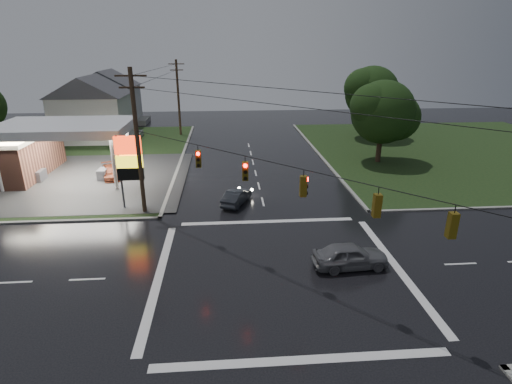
{
  "coord_description": "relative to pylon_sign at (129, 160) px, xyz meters",
  "views": [
    {
      "loc": [
        -2.96,
        -20.07,
        12.49
      ],
      "look_at": [
        -1.01,
        5.36,
        3.0
      ],
      "focal_mm": 28.0,
      "sensor_mm": 36.0,
      "label": 1
    }
  ],
  "objects": [
    {
      "name": "ground",
      "position": [
        10.5,
        -10.5,
        -4.01
      ],
      "size": [
        120.0,
        120.0,
        0.0
      ],
      "primitive_type": "plane",
      "color": "black",
      "rests_on": "ground"
    },
    {
      "name": "grass_nw",
      "position": [
        -15.5,
        15.5,
        -3.97
      ],
      "size": [
        36.0,
        36.0,
        0.08
      ],
      "primitive_type": "cube",
      "color": "black",
      "rests_on": "ground"
    },
    {
      "name": "grass_ne",
      "position": [
        36.5,
        15.5,
        -3.97
      ],
      "size": [
        36.0,
        36.0,
        0.08
      ],
      "primitive_type": "cube",
      "color": "black",
      "rests_on": "ground"
    },
    {
      "name": "pylon_sign",
      "position": [
        0.0,
        0.0,
        0.0
      ],
      "size": [
        2.0,
        0.35,
        6.0
      ],
      "color": "#59595E",
      "rests_on": "ground"
    },
    {
      "name": "utility_pole_nw",
      "position": [
        1.0,
        -1.0,
        1.71
      ],
      "size": [
        2.2,
        0.32,
        11.0
      ],
      "color": "#382619",
      "rests_on": "ground"
    },
    {
      "name": "utility_pole_n",
      "position": [
        1.0,
        27.5,
        1.46
      ],
      "size": [
        2.2,
        0.32,
        10.5
      ],
      "color": "#382619",
      "rests_on": "ground"
    },
    {
      "name": "traffic_signals",
      "position": [
        10.52,
        -10.52,
        2.47
      ],
      "size": [
        26.87,
        26.87,
        1.47
      ],
      "color": "black",
      "rests_on": "ground"
    },
    {
      "name": "house_near",
      "position": [
        -10.45,
        25.5,
        0.39
      ],
      "size": [
        11.05,
        8.48,
        8.6
      ],
      "color": "silver",
      "rests_on": "ground"
    },
    {
      "name": "house_far",
      "position": [
        -11.45,
        37.5,
        0.39
      ],
      "size": [
        11.05,
        8.48,
        8.6
      ],
      "color": "silver",
      "rests_on": "ground"
    },
    {
      "name": "tree_ne_near",
      "position": [
        24.64,
        11.49,
        1.55
      ],
      "size": [
        7.99,
        6.8,
        8.98
      ],
      "color": "black",
      "rests_on": "ground"
    },
    {
      "name": "tree_ne_far",
      "position": [
        27.65,
        23.49,
        2.17
      ],
      "size": [
        8.46,
        7.2,
        9.8
      ],
      "color": "black",
      "rests_on": "ground"
    },
    {
      "name": "car_north",
      "position": [
        8.28,
        0.2,
        -3.39
      ],
      "size": [
        2.75,
        4.0,
        1.25
      ],
      "primitive_type": "imported",
      "rotation": [
        0.0,
        0.0,
        2.72
      ],
      "color": "#22262B",
      "rests_on": "ground"
    },
    {
      "name": "car_crossing",
      "position": [
        14.68,
        -10.32,
        -3.25
      ],
      "size": [
        4.54,
        2.05,
        1.51
      ],
      "primitive_type": "imported",
      "rotation": [
        0.0,
        0.0,
        1.63
      ],
      "color": "slate",
      "rests_on": "ground"
    },
    {
      "name": "car_pump",
      "position": [
        -3.87,
        8.02,
        -3.41
      ],
      "size": [
        3.06,
        4.49,
        1.21
      ],
      "primitive_type": "imported",
      "rotation": [
        0.0,
        0.0,
        0.36
      ],
      "color": "maroon",
      "rests_on": "ground"
    }
  ]
}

